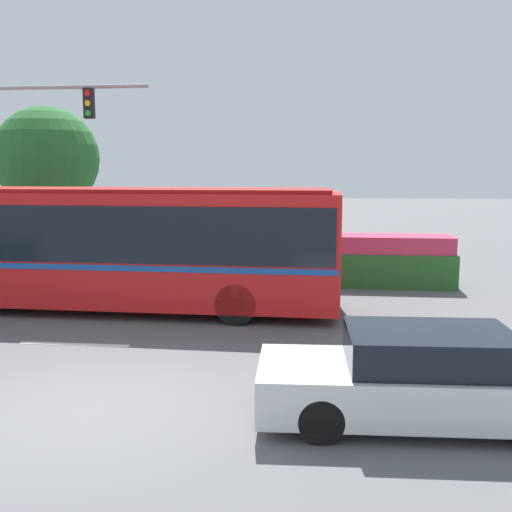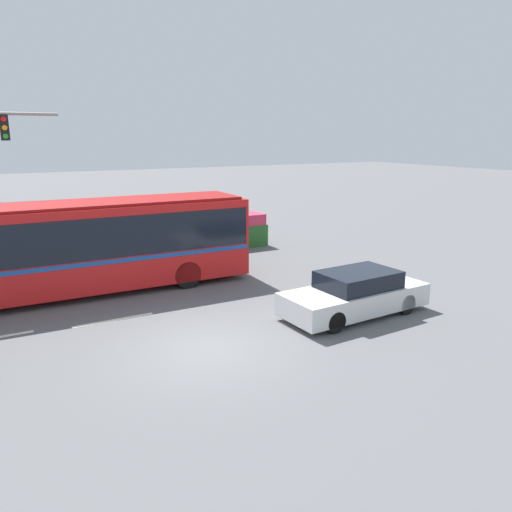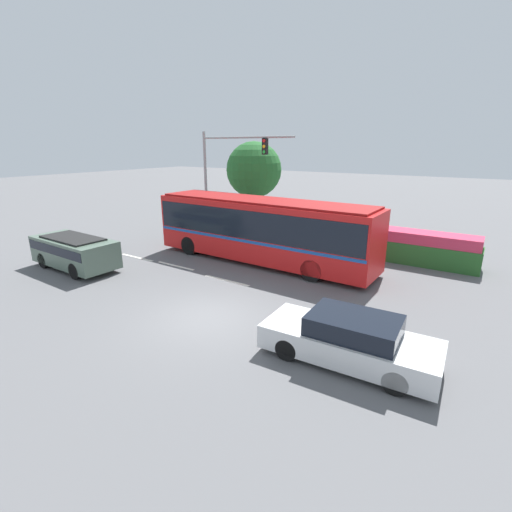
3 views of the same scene
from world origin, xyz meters
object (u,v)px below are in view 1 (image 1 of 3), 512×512
Objects in this scene: traffic_light_pole at (1,146)px; sedan_foreground at (422,379)px; city_bus at (114,241)px; street_tree_left at (47,159)px.

sedan_foreground is at bearing -39.31° from traffic_light_pole.
traffic_light_pole reaches higher than city_bus.
traffic_light_pole is (-11.60, 9.49, 3.76)m from sedan_foreground.
sedan_foreground is at bearing 138.47° from city_bus.
sedan_foreground is (6.86, -6.34, -1.17)m from city_bus.
city_bus is 9.42m from sedan_foreground.
street_tree_left is (-11.82, 13.14, 3.43)m from sedan_foreground.
city_bus reaches higher than sedan_foreground.
traffic_light_pole is at bearing -86.43° from street_tree_left.
city_bus is at bearing -45.14° from sedan_foreground.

